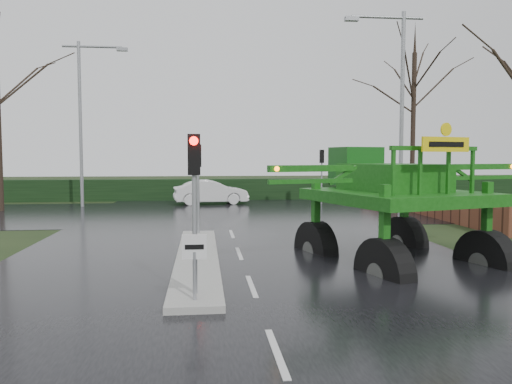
{
  "coord_description": "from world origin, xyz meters",
  "views": [
    {
      "loc": [
        -1.12,
        -11.47,
        3.05
      ],
      "look_at": [
        0.47,
        3.41,
        2.0
      ],
      "focal_mm": 35.0,
      "sensor_mm": 36.0,
      "label": 1
    }
  ],
  "objects": [
    {
      "name": "road_cross",
      "position": [
        0.0,
        16.0,
        0.01
      ],
      "size": [
        80.0,
        12.0,
        0.02
      ],
      "primitive_type": "cube",
      "color": "black",
      "rests_on": "ground"
    },
    {
      "name": "white_sedan",
      "position": [
        -0.62,
        20.7,
        0.0
      ],
      "size": [
        4.91,
        2.23,
        1.56
      ],
      "primitive_type": "imported",
      "rotation": [
        0.0,
        0.0,
        1.7
      ],
      "color": "silver",
      "rests_on": "ground"
    },
    {
      "name": "traffic_signal_far",
      "position": [
        6.5,
        20.01,
        2.59
      ],
      "size": [
        0.26,
        0.33,
        3.52
      ],
      "rotation": [
        0.0,
        0.0,
        3.14
      ],
      "color": "gray",
      "rests_on": "ground"
    },
    {
      "name": "brick_wall",
      "position": [
        10.5,
        16.0,
        0.6
      ],
      "size": [
        0.4,
        20.0,
        1.2
      ],
      "primitive_type": "cube",
      "color": "#592D1E",
      "rests_on": "ground"
    },
    {
      "name": "ground",
      "position": [
        0.0,
        0.0,
        0.0
      ],
      "size": [
        140.0,
        140.0,
        0.0
      ],
      "primitive_type": "plane",
      "color": "black",
      "rests_on": "ground"
    },
    {
      "name": "road_main",
      "position": [
        0.0,
        10.0,
        0.0
      ],
      "size": [
        14.0,
        80.0,
        0.02
      ],
      "primitive_type": "cube",
      "color": "black",
      "rests_on": "ground"
    },
    {
      "name": "street_light_right",
      "position": [
        8.19,
        12.0,
        5.99
      ],
      "size": [
        3.85,
        0.3,
        10.0
      ],
      "color": "gray",
      "rests_on": "ground"
    },
    {
      "name": "traffic_signal_mid",
      "position": [
        -1.3,
        7.49,
        2.59
      ],
      "size": [
        0.26,
        0.33,
        3.52
      ],
      "color": "gray",
      "rests_on": "ground"
    },
    {
      "name": "tree_right_far",
      "position": [
        13.0,
        21.0,
        6.5
      ],
      "size": [
        7.0,
        7.0,
        12.05
      ],
      "color": "black",
      "rests_on": "ground"
    },
    {
      "name": "street_light_left_far",
      "position": [
        -8.19,
        20.0,
        5.99
      ],
      "size": [
        3.85,
        0.3,
        10.0
      ],
      "color": "gray",
      "rests_on": "ground"
    },
    {
      "name": "keep_left_sign",
      "position": [
        -1.3,
        -1.5,
        1.06
      ],
      "size": [
        0.5,
        0.07,
        1.35
      ],
      "color": "gray",
      "rests_on": "ground"
    },
    {
      "name": "hedge_row",
      "position": [
        0.0,
        24.0,
        0.75
      ],
      "size": [
        44.0,
        0.9,
        1.5
      ],
      "primitive_type": "cube",
      "color": "black",
      "rests_on": "ground"
    },
    {
      "name": "median_island",
      "position": [
        -1.3,
        3.0,
        0.09
      ],
      "size": [
        1.2,
        10.0,
        0.16
      ],
      "primitive_type": "cube",
      "color": "gray",
      "rests_on": "ground"
    },
    {
      "name": "traffic_signal_near",
      "position": [
        -1.3,
        -1.01,
        2.59
      ],
      "size": [
        0.26,
        0.33,
        3.52
      ],
      "color": "gray",
      "rests_on": "ground"
    },
    {
      "name": "crop_sprayer",
      "position": [
        3.43,
        0.99,
        2.33
      ],
      "size": [
        8.5,
        6.43,
        4.93
      ],
      "rotation": [
        0.0,
        0.0,
        0.29
      ],
      "color": "black",
      "rests_on": "ground"
    }
  ]
}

